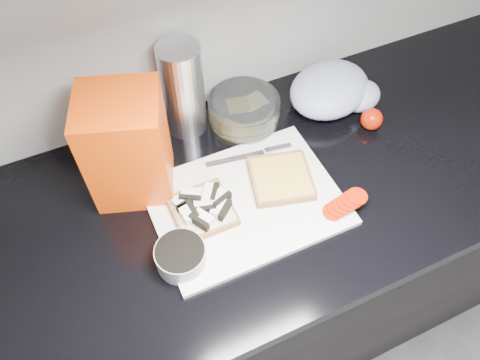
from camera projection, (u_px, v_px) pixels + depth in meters
name	position (u px, v px, depth m)	size (l,w,h in m)	color
base_cabinet	(255.00, 275.00, 1.43)	(3.50, 0.60, 0.86)	black
countertop	(261.00, 190.00, 1.07)	(3.50, 0.64, 0.04)	black
cutting_board	(246.00, 202.00, 1.02)	(0.40, 0.30, 0.01)	white
bread_left	(202.00, 209.00, 0.98)	(0.13, 0.13, 0.04)	beige
bread_right	(281.00, 178.00, 1.03)	(0.17, 0.17, 0.02)	beige
tomato_slices	(345.00, 204.00, 0.99)	(0.11, 0.06, 0.02)	#AB1B03
knife	(260.00, 153.00, 1.09)	(0.21, 0.05, 0.01)	#B7B7BB
seed_tub	(181.00, 256.00, 0.91)	(0.10, 0.10, 0.05)	#9BA1A0
tub_lid	(158.00, 181.00, 1.05)	(0.08, 0.08, 0.01)	white
glass_bowl	(244.00, 111.00, 1.14)	(0.17, 0.17, 0.07)	silver
bread_bag	(127.00, 147.00, 0.95)	(0.16, 0.15, 0.25)	#F73C04
steel_canister	(183.00, 90.00, 1.07)	(0.10, 0.10, 0.23)	silver
grocery_bag	(334.00, 90.00, 1.17)	(0.27, 0.24, 0.10)	#A1AAC6
whole_tomatoes	(372.00, 119.00, 1.13)	(0.05, 0.05, 0.05)	#AB1B03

